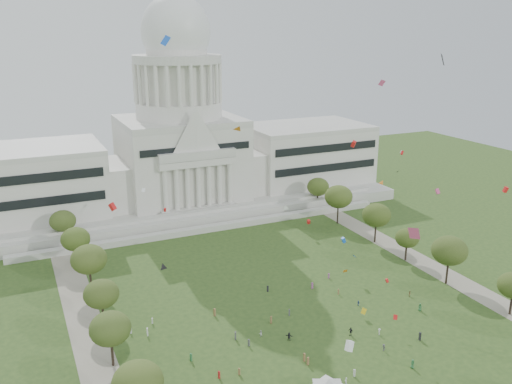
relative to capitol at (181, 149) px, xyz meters
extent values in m
plane|color=#2E4A1D|center=(0.00, -113.59, -22.30)|extent=(400.00, 400.00, 0.00)
cube|color=beige|center=(0.00, 1.41, -20.30)|extent=(160.00, 60.00, 4.00)
cube|color=beige|center=(0.00, -31.59, -21.30)|extent=(130.00, 3.00, 2.00)
cube|color=beige|center=(0.00, -23.59, -19.80)|extent=(140.00, 3.00, 5.00)
cube|color=silver|center=(-55.00, 0.41, -7.30)|extent=(50.00, 34.00, 22.00)
cube|color=silver|center=(55.00, 0.41, -7.30)|extent=(50.00, 34.00, 22.00)
cube|color=silver|center=(-27.00, -1.59, -10.30)|extent=(12.00, 26.00, 16.00)
cube|color=silver|center=(27.00, -1.59, -10.30)|extent=(12.00, 26.00, 16.00)
cube|color=silver|center=(0.00, 0.41, -4.30)|extent=(44.00, 38.00, 28.00)
cube|color=silver|center=(0.00, -19.59, -1.10)|extent=(28.00, 3.00, 2.40)
cube|color=black|center=(-55.00, -16.79, -5.30)|extent=(46.00, 0.40, 11.00)
cube|color=black|center=(55.00, -16.79, -5.30)|extent=(46.00, 0.40, 11.00)
cylinder|color=silver|center=(0.00, 0.41, 15.10)|extent=(32.00, 32.00, 6.00)
cylinder|color=silver|center=(0.00, 0.41, 25.10)|extent=(28.00, 28.00, 14.00)
cylinder|color=beige|center=(0.00, 0.41, 33.60)|extent=(32.40, 32.40, 3.00)
cylinder|color=silver|center=(0.00, 0.41, 39.10)|extent=(22.00, 22.00, 8.00)
ellipsoid|color=white|center=(0.00, 0.41, 43.10)|extent=(25.00, 25.00, 26.20)
cube|color=gray|center=(-48.00, -83.59, -22.28)|extent=(8.00, 160.00, 0.04)
cube|color=gray|center=(48.00, -83.59, -22.28)|extent=(8.00, 160.00, 0.04)
ellipsoid|color=#3E521D|center=(-44.07, -116.55, -13.33)|extent=(8.86, 8.86, 7.25)
cylinder|color=black|center=(46.22, -115.34, -19.83)|extent=(0.56, 0.56, 4.92)
cylinder|color=black|center=(-45.04, -96.29, -19.56)|extent=(0.56, 0.56, 5.47)
ellipsoid|color=#354A1B|center=(-45.04, -96.29, -13.77)|extent=(8.42, 8.42, 6.89)
cylinder|color=black|center=(44.17, -96.15, -19.19)|extent=(0.56, 0.56, 6.20)
ellipsoid|color=#344718|center=(44.17, -96.15, -12.62)|extent=(9.55, 9.55, 7.82)
cylinder|color=black|center=(-44.09, -79.67, -19.66)|extent=(0.56, 0.56, 5.27)
ellipsoid|color=#344619|center=(-44.09, -79.67, -14.07)|extent=(8.12, 8.12, 6.65)
cylinder|color=black|center=(44.40, -79.10, -20.02)|extent=(0.56, 0.56, 4.56)
ellipsoid|color=#324714|center=(44.40, -79.10, -15.19)|extent=(7.01, 7.01, 5.74)
cylinder|color=black|center=(-44.08, -61.17, -19.28)|extent=(0.56, 0.56, 6.03)
ellipsoid|color=#3A4C1B|center=(-44.08, -61.17, -12.89)|extent=(9.29, 9.29, 7.60)
cylinder|color=black|center=(44.76, -63.55, -19.31)|extent=(0.56, 0.56, 5.97)
ellipsoid|color=#354B16|center=(44.76, -63.55, -12.99)|extent=(9.19, 9.19, 7.52)
cylinder|color=black|center=(-45.22, -42.58, -19.59)|extent=(0.56, 0.56, 5.41)
ellipsoid|color=#364E17|center=(-45.22, -42.58, -13.86)|extent=(8.33, 8.33, 6.81)
cylinder|color=black|center=(43.49, -43.40, -19.11)|extent=(0.56, 0.56, 6.37)
ellipsoid|color=#3E521A|center=(43.49, -43.40, -12.35)|extent=(9.82, 9.82, 8.03)
cylinder|color=black|center=(-46.87, -24.45, -19.64)|extent=(0.56, 0.56, 5.32)
ellipsoid|color=#334618|center=(-46.87, -24.45, -14.00)|extent=(8.19, 8.19, 6.70)
cylinder|color=black|center=(45.96, -25.46, -19.56)|extent=(0.56, 0.56, 5.47)
ellipsoid|color=#334914|center=(45.96, -25.46, -13.77)|extent=(8.42, 8.42, 6.89)
cylinder|color=#4C4C4C|center=(-7.97, -121.08, -21.16)|extent=(0.12, 0.12, 2.28)
pyramid|color=silver|center=(-10.52, -123.63, -18.93)|extent=(9.85, 9.85, 1.82)
imported|color=#33723F|center=(27.58, -104.88, -21.32)|extent=(1.11, 1.12, 1.95)
imported|color=olive|center=(30.35, -97.88, -21.53)|extent=(0.86, 0.85, 1.54)
imported|color=#4C4C51|center=(8.71, -115.22, -21.50)|extent=(0.53, 1.03, 1.59)
imported|color=#26262B|center=(5.73, -107.17, -21.28)|extent=(1.06, 1.35, 2.03)
imported|color=#26262B|center=(-7.78, -103.09, -21.35)|extent=(1.78, 1.68, 1.90)
imported|color=#33723F|center=(10.17, -122.75, -21.31)|extent=(0.64, 0.97, 1.97)
imported|color=silver|center=(-5.38, -121.87, -21.38)|extent=(0.82, 0.74, 1.82)
imported|color=silver|center=(-12.90, -99.12, -21.52)|extent=(0.78, 0.50, 1.55)
imported|color=silver|center=(11.81, -109.64, -21.51)|extent=(1.01, 1.13, 1.57)
imported|color=navy|center=(15.38, -96.37, -21.62)|extent=(0.60, 0.87, 1.35)
cube|color=silver|center=(-2.19, -120.11, -21.52)|extent=(0.47, 0.47, 1.55)
cube|color=#994C8C|center=(16.88, -80.15, -21.54)|extent=(0.46, 0.36, 1.51)
cube|color=#B21E1E|center=(-26.82, -109.44, -21.49)|extent=(0.41, 0.49, 1.60)
cube|color=silver|center=(-35.90, -88.12, -21.34)|extent=(0.41, 0.56, 1.91)
cube|color=olive|center=(-19.07, -86.18, -21.33)|extent=(0.51, 0.60, 1.93)
cube|color=silver|center=(-39.12, -85.56, -21.53)|extent=(0.47, 0.46, 1.54)
cube|color=olive|center=(-8.65, -111.44, -21.38)|extent=(0.31, 0.49, 1.84)
cube|color=#994C8C|center=(9.60, -83.57, -21.43)|extent=(0.46, 0.29, 1.73)
cube|color=olive|center=(14.14, -89.23, -21.54)|extent=(0.34, 0.45, 1.51)
cube|color=#26262B|center=(18.59, -115.23, -21.33)|extent=(0.58, 0.60, 1.94)
cube|color=olive|center=(-8.22, -94.95, -21.40)|extent=(0.54, 0.54, 1.78)
cube|color=olive|center=(-22.76, -110.07, -21.54)|extent=(0.46, 0.46, 1.51)
cube|color=olive|center=(-8.63, -112.90, -21.42)|extent=(0.52, 0.39, 1.76)
cube|color=#4C4C51|center=(-18.50, -97.87, -21.35)|extent=(0.50, 0.59, 1.89)
cube|color=#4C4C51|center=(-2.63, -93.54, -21.46)|extent=(0.38, 0.50, 1.68)
cube|color=#26262B|center=(-1.95, -80.21, -21.45)|extent=(0.46, 0.52, 1.68)
cube|color=#4C4C51|center=(-16.87, -101.51, -21.48)|extent=(0.36, 0.48, 1.63)
cube|color=#33723F|center=(-30.03, -101.53, -21.43)|extent=(0.48, 0.54, 1.74)
cube|color=silver|center=(-33.61, -83.45, -21.56)|extent=(0.37, 0.45, 1.47)
camera|label=1|loc=(-58.58, -195.98, 43.90)|focal=38.00mm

